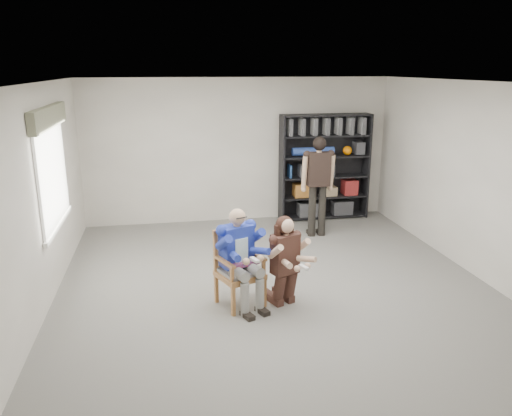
{
  "coord_description": "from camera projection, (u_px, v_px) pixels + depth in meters",
  "views": [
    {
      "loc": [
        -1.46,
        -6.11,
        2.99
      ],
      "look_at": [
        -0.2,
        0.6,
        1.05
      ],
      "focal_mm": 35.0,
      "sensor_mm": 36.0,
      "label": 1
    }
  ],
  "objects": [
    {
      "name": "seated_man",
      "position": [
        240.0,
        258.0,
        6.33
      ],
      "size": [
        0.81,
        0.93,
        1.3
      ],
      "primitive_type": null,
      "rotation": [
        0.0,
        0.0,
        0.38
      ],
      "color": "navy",
      "rests_on": "floor"
    },
    {
      "name": "standing_man",
      "position": [
        318.0,
        188.0,
        8.92
      ],
      "size": [
        0.56,
        0.32,
        1.81
      ],
      "primitive_type": null,
      "rotation": [
        0.0,
        0.0,
        -0.01
      ],
      "color": "black",
      "rests_on": "floor"
    },
    {
      "name": "kneeling_woman",
      "position": [
        286.0,
        262.0,
        6.34
      ],
      "size": [
        0.76,
        0.93,
        1.19
      ],
      "primitive_type": null,
      "rotation": [
        0.0,
        0.0,
        0.38
      ],
      "color": "#3C261C",
      "rests_on": "floor"
    },
    {
      "name": "bookshelf",
      "position": [
        324.0,
        167.0,
        9.97
      ],
      "size": [
        1.8,
        0.38,
        2.1
      ],
      "primitive_type": null,
      "color": "black",
      "rests_on": "floor"
    },
    {
      "name": "armchair",
      "position": [
        240.0,
        269.0,
        6.37
      ],
      "size": [
        0.75,
        0.74,
        1.0
      ],
      "primitive_type": null,
      "rotation": [
        0.0,
        0.0,
        0.38
      ],
      "color": "#A96A32",
      "rests_on": "floor"
    },
    {
      "name": "floor",
      "position": [
        278.0,
        292.0,
        6.86
      ],
      "size": [
        6.0,
        7.0,
        0.01
      ],
      "primitive_type": "cube",
      "color": "slate",
      "rests_on": "ground"
    },
    {
      "name": "window_left",
      "position": [
        54.0,
        170.0,
        6.83
      ],
      "size": [
        0.16,
        2.0,
        1.75
      ],
      "primitive_type": null,
      "color": "white",
      "rests_on": "room_shell"
    },
    {
      "name": "room_shell",
      "position": [
        280.0,
        194.0,
        6.47
      ],
      "size": [
        6.0,
        7.0,
        2.8
      ],
      "primitive_type": null,
      "color": "beige",
      "rests_on": "ground"
    }
  ]
}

